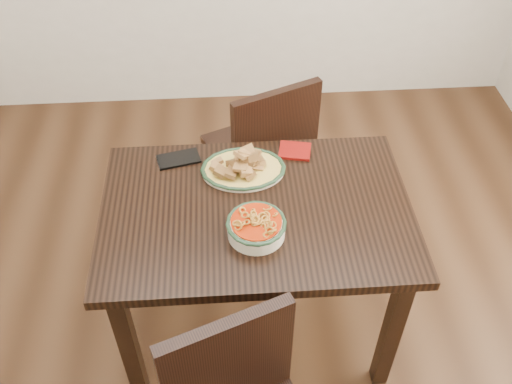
{
  "coord_description": "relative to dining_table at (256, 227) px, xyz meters",
  "views": [
    {
      "loc": [
        -0.15,
        -1.49,
        2.24
      ],
      "look_at": [
        -0.04,
        -0.03,
        0.81
      ],
      "focal_mm": 40.0,
      "sensor_mm": 36.0,
      "label": 1
    }
  ],
  "objects": [
    {
      "name": "dining_table",
      "position": [
        0.0,
        0.0,
        0.0
      ],
      "size": [
        1.14,
        0.76,
        0.75
      ],
      "color": "black",
      "rests_on": "ground"
    },
    {
      "name": "napkin",
      "position": [
        0.18,
        0.3,
        0.11
      ],
      "size": [
        0.14,
        0.13,
        0.01
      ],
      "primitive_type": "cube",
      "rotation": [
        0.0,
        0.0,
        -0.2
      ],
      "color": "maroon",
      "rests_on": "dining_table"
    },
    {
      "name": "floor",
      "position": [
        0.04,
        0.05,
        -0.64
      ],
      "size": [
        3.5,
        3.5,
        0.0
      ],
      "primitive_type": "plane",
      "color": "#341F10",
      "rests_on": "ground"
    },
    {
      "name": "smartphone",
      "position": [
        -0.29,
        0.29,
        0.11
      ],
      "size": [
        0.18,
        0.12,
        0.01
      ],
      "primitive_type": "cube",
      "rotation": [
        0.0,
        0.0,
        0.23
      ],
      "color": "black",
      "rests_on": "dining_table"
    },
    {
      "name": "noodle_bowl",
      "position": [
        -0.01,
        -0.13,
        0.15
      ],
      "size": [
        0.21,
        0.21,
        0.08
      ],
      "color": "#EFE6C9",
      "rests_on": "dining_table"
    },
    {
      "name": "fish_plate",
      "position": [
        -0.04,
        0.2,
        0.15
      ],
      "size": [
        0.32,
        0.25,
        0.11
      ],
      "color": "beige",
      "rests_on": "dining_table"
    },
    {
      "name": "chair_far",
      "position": [
        0.08,
        0.63,
        -0.15
      ],
      "size": [
        0.55,
        0.55,
        0.89
      ],
      "rotation": [
        0.0,
        0.0,
        3.55
      ],
      "color": "black",
      "rests_on": "ground"
    }
  ]
}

